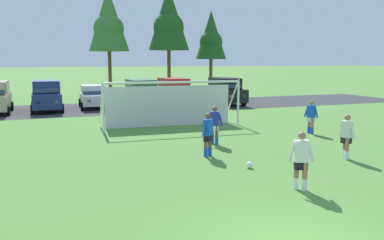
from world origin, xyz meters
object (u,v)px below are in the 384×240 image
object	(u,v)px
player_defender_far	(301,161)
parked_car_slot_center	(141,94)
player_midfield_center	(311,117)
soccer_ball	(250,165)
parked_car_slot_center_right	(174,91)
parked_car_slot_left	(47,95)
parked_car_slot_right	(225,91)
parked_car_slot_center_left	(93,96)
soccer_goal	(170,103)
player_striker_near	(215,125)
player_winger_left	(208,135)
player_winger_right	(346,137)

from	to	relation	value
player_defender_far	parked_car_slot_center	distance (m)	20.34
player_midfield_center	parked_car_slot_center	world-z (taller)	parked_car_slot_center
player_midfield_center	parked_car_slot_center	size ratio (longest dim) A/B	0.36
soccer_ball	parked_car_slot_center_right	size ratio (longest dim) A/B	0.05
parked_car_slot_left	parked_car_slot_center	bearing A→B (deg)	-7.93
parked_car_slot_center_right	parked_car_slot_right	world-z (taller)	same
parked_car_slot_center_left	parked_car_slot_center_right	distance (m)	6.26
parked_car_slot_right	soccer_goal	bearing A→B (deg)	-129.84
player_midfield_center	parked_car_slot_right	distance (m)	13.63
player_defender_far	soccer_goal	bearing A→B (deg)	90.53
parked_car_slot_center	parked_car_slot_left	bearing A→B (deg)	172.07
soccer_ball	parked_car_slot_center	size ratio (longest dim) A/B	0.05
player_striker_near	parked_car_slot_left	size ratio (longest dim) A/B	0.36
soccer_ball	player_striker_near	size ratio (longest dim) A/B	0.13
soccer_ball	player_midfield_center	world-z (taller)	player_midfield_center
player_winger_left	parked_car_slot_center	bearing A→B (deg)	85.60
parked_car_slot_right	player_winger_right	bearing A→B (deg)	-101.51
parked_car_slot_left	soccer_ball	bearing A→B (deg)	-72.11
player_winger_right	parked_car_slot_left	world-z (taller)	parked_car_slot_left
soccer_ball	parked_car_slot_left	size ratio (longest dim) A/B	0.05
player_defender_far	parked_car_slot_right	world-z (taller)	parked_car_slot_right
player_defender_far	parked_car_slot_center	xyz separation A→B (m)	(0.33, 20.34, 0.29)
player_defender_far	player_winger_right	bearing A→B (deg)	33.37
player_winger_right	parked_car_slot_right	world-z (taller)	parked_car_slot_right
player_winger_left	player_winger_right	xyz separation A→B (m)	(4.58, -2.13, 0.00)
player_midfield_center	parked_car_slot_center_left	size ratio (longest dim) A/B	0.38
soccer_goal	player_defender_far	world-z (taller)	soccer_goal
soccer_ball	soccer_goal	size ratio (longest dim) A/B	0.03
player_striker_near	parked_car_slot_center_right	xyz separation A→B (m)	(3.03, 14.95, 0.29)
player_winger_right	player_defender_far	bearing A→B (deg)	-146.63
player_defender_far	player_winger_right	distance (m)	4.43
soccer_ball	parked_car_slot_left	bearing A→B (deg)	107.89
player_midfield_center	player_winger_right	bearing A→B (deg)	-112.85
soccer_goal	player_winger_left	size ratio (longest dim) A/B	4.57
parked_car_slot_center	parked_car_slot_center_left	bearing A→B (deg)	154.18
parked_car_slot_center_left	soccer_ball	bearing A→B (deg)	-82.01
soccer_goal	player_striker_near	bearing A→B (deg)	-86.03
parked_car_slot_left	parked_car_slot_center	world-z (taller)	same
soccer_ball	player_striker_near	world-z (taller)	player_striker_near
player_defender_far	parked_car_slot_center_right	distance (m)	21.73
soccer_goal	player_defender_far	size ratio (longest dim) A/B	4.57
player_defender_far	player_winger_right	xyz separation A→B (m)	(3.70, 2.43, 0.00)
soccer_ball	parked_car_slot_center_right	xyz separation A→B (m)	(3.52, 18.98, 1.00)
player_striker_near	player_winger_right	world-z (taller)	same
player_striker_near	soccer_goal	bearing A→B (deg)	93.97
player_midfield_center	player_winger_right	world-z (taller)	same
player_defender_far	parked_car_slot_left	distance (m)	22.17
parked_car_slot_left	parked_car_slot_center_right	xyz separation A→B (m)	(9.57, 0.21, 0.00)
player_midfield_center	player_winger_right	size ratio (longest dim) A/B	1.00
player_striker_near	player_defender_far	world-z (taller)	same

